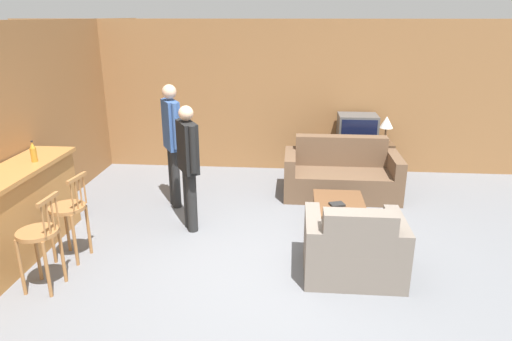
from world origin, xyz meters
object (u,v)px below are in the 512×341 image
Objects in this scene: table_lamp at (386,123)px; book_on_table at (337,204)px; couch_far at (341,176)px; tv_unit at (355,159)px; armchair_near at (354,250)px; coffee_table at (339,206)px; person_by_window at (172,138)px; tv at (357,128)px; bar_chair_near at (40,239)px; bottle at (33,152)px; person_by_counter at (188,162)px; bar_chair_mid at (69,214)px.

book_on_table is at bearing -113.35° from table_lamp.
tv_unit is (0.32, 0.88, 0.00)m from couch_far.
couch_far is 8.28× the size of book_on_table.
armchair_near is at bearing -97.01° from tv_unit.
book_on_table is at bearing -102.48° from tv_unit.
coffee_table is 0.51× the size of person_by_window.
coffee_table is 2.42m from table_lamp.
book_on_table is 0.48× the size of table_lamp.
tv is at bearing 82.98° from armchair_near.
bottle is at bearing 118.29° from bar_chair_near.
person_by_counter is (-2.05, -1.38, 0.61)m from couch_far.
bar_chair_mid is at bearing -138.49° from tv.
table_lamp is at bearing 43.05° from bar_chair_near.
armchair_near is 0.58× the size of person_by_window.
bottle is at bearing -170.49° from coffee_table.
bottle reaches higher than table_lamp.
person_by_counter is at bearing -141.44° from table_lamp.
person_by_counter reaches higher than bottle.
armchair_near is at bearing -86.97° from coffee_table.
couch_far is at bearing -131.88° from table_lamp.
bottle is 3.68m from book_on_table.
bar_chair_mid is 3.93m from couch_far.
tv is 0.40× the size of person_by_counter.
person_by_window is at bearing 64.28° from bar_chair_mid.
couch_far is 2.54m from person_by_counter.
book_on_table is (3.57, 0.50, -0.74)m from bottle.
tv_unit is 5.78× the size of book_on_table.
coffee_table is (3.08, 1.60, -0.22)m from bar_chair_near.
bottle is at bearing 144.68° from bar_chair_mid.
person_by_counter is (-1.91, -0.12, 0.59)m from coffee_table.
person_by_counter reaches higher than tv_unit.
person_by_window is (0.78, 1.61, 0.46)m from bar_chair_mid.
tv_unit is 2.76× the size of table_lamp.
table_lamp reaches higher than armchair_near.
book_on_table is at bearing 95.74° from armchair_near.
person_by_counter is at bearing 36.56° from bar_chair_mid.
armchair_near is (-0.08, -2.36, -0.00)m from couch_far.
tv is at bearing 77.51° from book_on_table.
bar_chair_near is 0.83× the size of tv_unit.
book_on_table is at bearing -111.60° from coffee_table.
table_lamp is at bearing 25.22° from person_by_window.
person_by_window is at bearing -165.32° from couch_far.
couch_far is 1.38m from book_on_table.
bar_chair_mid is 0.58× the size of couch_far.
bottle is at bearing -145.93° from tv_unit.
armchair_near is 0.64× the size of person_by_counter.
person_by_window is (0.77, 2.22, 0.46)m from bar_chair_near.
bar_chair_mid is (-0.00, 0.62, 0.00)m from bar_chair_near.
table_lamp is (0.93, 2.15, 0.61)m from coffee_table.
tv_unit is (0.40, 3.24, 0.00)m from armchair_near.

